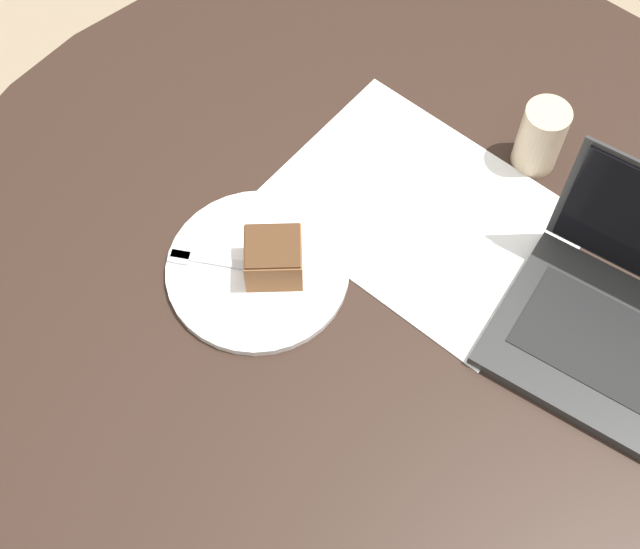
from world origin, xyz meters
name	(u,v)px	position (x,y,z in m)	size (l,w,h in m)	color
ground_plane	(361,462)	(0.00, 0.00, 0.00)	(12.00, 12.00, 0.00)	gray
dining_table	(378,343)	(0.00, 0.00, 0.59)	(1.35, 1.35, 0.71)	black
paper_document	(422,213)	(0.03, -0.15, 0.71)	(0.43, 0.33, 0.00)	white
plate	(258,270)	(0.17, 0.05, 0.72)	(0.25, 0.25, 0.01)	white
cake_slice	(274,258)	(0.15, 0.04, 0.75)	(0.10, 0.10, 0.06)	brown
fork	(218,261)	(0.22, 0.07, 0.73)	(0.17, 0.09, 0.00)	silver
coffee_glass	(541,137)	(-0.05, -0.32, 0.77)	(0.06, 0.06, 0.11)	#C6AD89
laptop	(637,327)	(-0.29, -0.14, 0.75)	(0.33, 0.24, 0.22)	#2D2D2D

